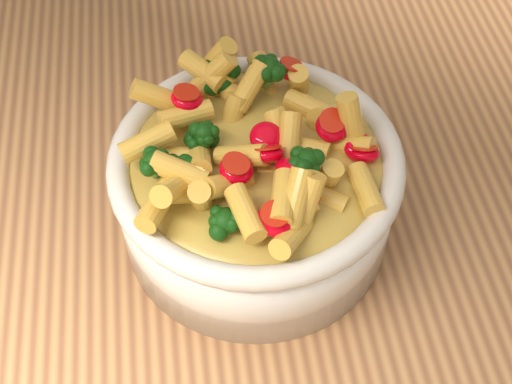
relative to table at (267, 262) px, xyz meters
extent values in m
cube|color=tan|center=(0.00, 0.00, 0.08)|extent=(1.20, 0.80, 0.04)
cylinder|color=white|center=(-0.01, -0.03, 0.14)|extent=(0.21, 0.21, 0.09)
ellipsoid|color=white|center=(-0.01, -0.03, 0.12)|extent=(0.20, 0.20, 0.03)
torus|color=white|center=(-0.01, -0.03, 0.19)|extent=(0.22, 0.22, 0.02)
ellipsoid|color=#E6BA4E|center=(-0.01, -0.03, 0.19)|extent=(0.19, 0.19, 0.02)
camera|label=1|loc=(-0.06, -0.37, 0.59)|focal=50.00mm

